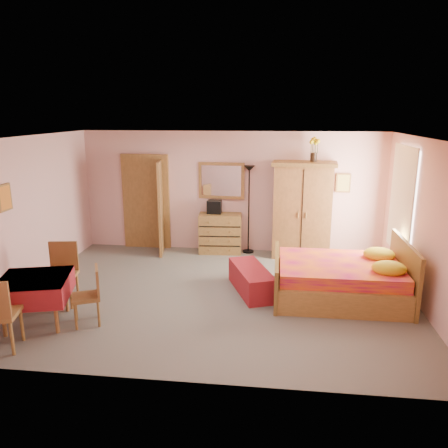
# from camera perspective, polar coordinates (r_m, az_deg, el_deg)

# --- Properties ---
(floor) EXTENTS (6.50, 6.50, 0.00)m
(floor) POSITION_cam_1_polar(r_m,az_deg,el_deg) (7.47, -1.05, -9.12)
(floor) COLOR slate
(floor) RESTS_ON ground
(ceiling) EXTENTS (6.50, 6.50, 0.00)m
(ceiling) POSITION_cam_1_polar(r_m,az_deg,el_deg) (6.86, -1.15, 11.20)
(ceiling) COLOR brown
(ceiling) RESTS_ON wall_back
(wall_back) EXTENTS (6.50, 0.10, 2.60)m
(wall_back) POSITION_cam_1_polar(r_m,az_deg,el_deg) (9.48, 0.97, 4.19)
(wall_back) COLOR #DEA4A1
(wall_back) RESTS_ON floor
(wall_front) EXTENTS (6.50, 0.10, 2.60)m
(wall_front) POSITION_cam_1_polar(r_m,az_deg,el_deg) (4.70, -5.29, -6.66)
(wall_front) COLOR #DEA4A1
(wall_front) RESTS_ON floor
(wall_left) EXTENTS (0.10, 5.00, 2.60)m
(wall_left) POSITION_cam_1_polar(r_m,az_deg,el_deg) (8.15, -24.36, 1.19)
(wall_left) COLOR #DEA4A1
(wall_left) RESTS_ON floor
(wall_right) EXTENTS (0.10, 5.00, 2.60)m
(wall_right) POSITION_cam_1_polar(r_m,az_deg,el_deg) (7.36, 24.83, -0.17)
(wall_right) COLOR #DEA4A1
(wall_right) RESTS_ON floor
(doorway) EXTENTS (1.06, 0.12, 2.15)m
(doorway) POSITION_cam_1_polar(r_m,az_deg,el_deg) (9.88, -10.09, 2.76)
(doorway) COLOR #9E6B35
(doorway) RESTS_ON floor
(window) EXTENTS (0.08, 1.40, 1.95)m
(window) POSITION_cam_1_polar(r_m,az_deg,el_deg) (8.44, 22.26, 2.86)
(window) COLOR white
(window) RESTS_ON wall_right
(picture_left) EXTENTS (0.04, 0.32, 0.42)m
(picture_left) POSITION_cam_1_polar(r_m,az_deg,el_deg) (7.57, -26.77, 3.09)
(picture_left) COLOR orange
(picture_left) RESTS_ON wall_left
(picture_back) EXTENTS (0.30, 0.04, 0.40)m
(picture_back) POSITION_cam_1_polar(r_m,az_deg,el_deg) (9.47, 15.31, 5.20)
(picture_back) COLOR #D8BF59
(picture_back) RESTS_ON wall_back
(chest_of_drawers) EXTENTS (0.94, 0.52, 0.86)m
(chest_of_drawers) POSITION_cam_1_polar(r_m,az_deg,el_deg) (9.48, -0.49, -1.22)
(chest_of_drawers) COLOR olive
(chest_of_drawers) RESTS_ON floor
(wall_mirror) EXTENTS (1.00, 0.11, 0.79)m
(wall_mirror) POSITION_cam_1_polar(r_m,az_deg,el_deg) (9.44, -0.34, 5.68)
(wall_mirror) COLOR silver
(wall_mirror) RESTS_ON wall_back
(stereo) EXTENTS (0.31, 0.23, 0.28)m
(stereo) POSITION_cam_1_polar(r_m,az_deg,el_deg) (9.41, -1.27, 2.24)
(stereo) COLOR black
(stereo) RESTS_ON chest_of_drawers
(floor_lamp) EXTENTS (0.28, 0.28, 1.90)m
(floor_lamp) POSITION_cam_1_polar(r_m,az_deg,el_deg) (9.38, 3.25, 1.86)
(floor_lamp) COLOR black
(floor_lamp) RESTS_ON floor
(wardrobe) EXTENTS (1.33, 0.76, 2.01)m
(wardrobe) POSITION_cam_1_polar(r_m,az_deg,el_deg) (9.18, 10.21, 1.75)
(wardrobe) COLOR #A16836
(wardrobe) RESTS_ON floor
(sunflower_vase) EXTENTS (0.20, 0.20, 0.49)m
(sunflower_vase) POSITION_cam_1_polar(r_m,az_deg,el_deg) (9.06, 11.68, 9.52)
(sunflower_vase) COLOR yellow
(sunflower_vase) RESTS_ON wardrobe
(bed) EXTENTS (2.14, 1.69, 0.99)m
(bed) POSITION_cam_1_polar(r_m,az_deg,el_deg) (7.42, 14.81, -5.69)
(bed) COLOR #BC124E
(bed) RESTS_ON floor
(bench) EXTENTS (0.89, 1.35, 0.42)m
(bench) POSITION_cam_1_polar(r_m,az_deg,el_deg) (7.51, 3.59, -7.28)
(bench) COLOR maroon
(bench) RESTS_ON floor
(dining_table) EXTENTS (1.17, 1.17, 0.70)m
(dining_table) POSITION_cam_1_polar(r_m,az_deg,el_deg) (6.93, -23.33, -9.19)
(dining_table) COLOR maroon
(dining_table) RESTS_ON floor
(chair_south) EXTENTS (0.54, 0.54, 1.00)m
(chair_south) POSITION_cam_1_polar(r_m,az_deg,el_deg) (6.36, -27.26, -10.29)
(chair_south) COLOR #A47237
(chair_south) RESTS_ON floor
(chair_north) EXTENTS (0.51, 0.51, 0.98)m
(chair_north) POSITION_cam_1_polar(r_m,az_deg,el_deg) (7.38, -20.48, -6.27)
(chair_north) COLOR #A36D37
(chair_north) RESTS_ON floor
(chair_east) EXTENTS (0.51, 0.51, 0.85)m
(chair_east) POSITION_cam_1_polar(r_m,az_deg,el_deg) (6.64, -17.59, -8.98)
(chair_east) COLOR olive
(chair_east) RESTS_ON floor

